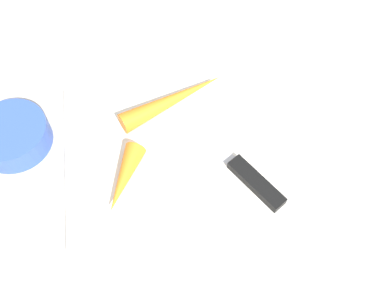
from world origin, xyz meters
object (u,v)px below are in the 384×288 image
object	(u,v)px
cutting_board	(192,146)
knife	(249,176)
carrot_short	(124,179)
carrot_long	(173,99)
small_bowl	(13,136)

from	to	relation	value
cutting_board	knife	world-z (taller)	knife
cutting_board	carrot_short	size ratio (longest dim) A/B	3.69
cutting_board	carrot_long	distance (m)	0.08
carrot_long	small_bowl	xyz separation A→B (m)	(-0.24, -0.02, -0.01)
small_bowl	knife	bearing A→B (deg)	-20.60
carrot_short	carrot_long	bearing A→B (deg)	169.76
knife	carrot_short	distance (m)	0.17
knife	cutting_board	bearing A→B (deg)	13.61
carrot_short	cutting_board	bearing A→B (deg)	140.06
knife	small_bowl	size ratio (longest dim) A/B	1.72
knife	carrot_short	bearing A→B (deg)	51.53
carrot_short	small_bowl	xyz separation A→B (m)	(-0.15, 0.10, -0.01)
cutting_board	small_bowl	xyz separation A→B (m)	(-0.25, 0.05, 0.01)
cutting_board	carrot_long	bearing A→B (deg)	102.41
cutting_board	carrot_short	bearing A→B (deg)	-155.06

